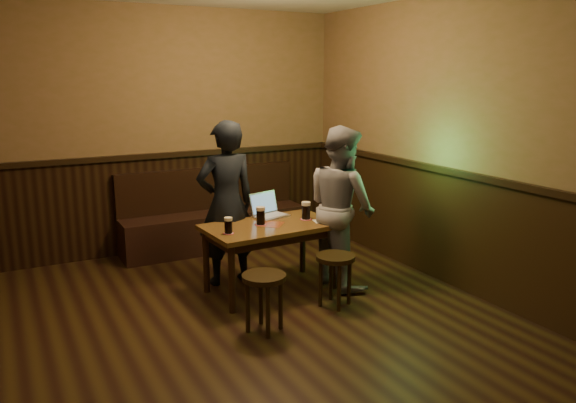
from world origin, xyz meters
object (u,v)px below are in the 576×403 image
Objects in this scene: person_suit at (226,203)px; stool_right at (335,265)px; pint_left at (228,225)px; bench at (213,222)px; pub_table at (270,233)px; pint_mid at (261,216)px; pint_right at (306,211)px; stool_left at (264,286)px; laptop at (268,210)px; person_grey at (341,207)px.

stool_right is at bearing 123.40° from person_suit.
pint_left is 0.55m from person_suit.
bench reaches higher than pub_table.
pub_table is 0.20m from pint_mid.
person_suit reaches higher than pint_right.
pint_right reaches higher than pint_mid.
pint_right is (0.04, 0.60, 0.37)m from stool_right.
stool_left is at bearing -136.92° from pint_right.
laptop is 0.73m from person_grey.
stool_left is 1.24m from laptop.
stool_right is 3.16× the size of pint_left.
person_suit is at bearing 59.56° from person_grey.
pub_table is 0.72m from stool_right.
stool_left is at bearing -87.09° from pint_left.
stool_left is at bearing -113.63° from pint_mid.
pub_table is 0.51m from pint_left.
bench is 2.19m from stool_right.
stool_right is at bearing -93.73° from pint_right.
pint_mid is (0.35, 0.80, 0.36)m from stool_left.
laptop is (0.55, 1.06, 0.34)m from stool_left.
laptop is at bearing 133.54° from pint_right.
stool_left is 1.35m from person_grey.
pint_right is (0.39, 0.01, 0.18)m from pub_table.
pub_table is 2.69× the size of stool_right.
pint_right is at bearing -2.57° from pub_table.
person_suit is at bearing 121.69° from pub_table.
bench is 1.34m from laptop.
person_grey is at bearing 151.51° from person_suit.
laptop is (-0.27, 0.29, -0.03)m from pint_right.
pint_mid is 0.33m from laptop.
pub_table is 3.30× the size of laptop.
pint_mid is at bearing 176.96° from pint_right.
bench is 2.37m from stool_left.
stool_left is at bearing -122.97° from pub_table.
laptop is at bearing 165.84° from person_suit.
person_suit reaches higher than pint_left.
pint_mid is 0.80m from person_grey.
stool_left is 1.25m from person_suit.
stool_left is at bearing -100.59° from bench.
pint_right is 0.11× the size of person_grey.
person_grey reaches higher than laptop.
person_suit reaches higher than bench.
pint_left is at bearing -159.98° from pint_mid.
bench is 1.66m from pint_right.
bench is at bearing 99.21° from stool_right.
laptop is at bearing 62.61° from stool_left.
bench reaches higher than pint_right.
stool_left is 0.75m from pint_left.
bench is 1.36× the size of person_suit.
laptop is at bearing -84.84° from bench.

